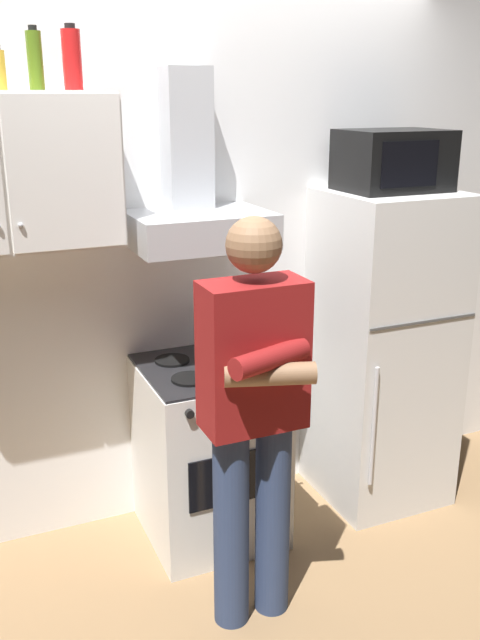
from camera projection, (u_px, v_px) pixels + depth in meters
ground_plane at (240, 556)px, 3.23m from camera, size 7.00×7.00×0.00m
back_wall_tiled at (190, 245)px, 3.34m from camera, size 4.80×0.10×2.70m
upper_cabinet at (0, 172)px, 2.69m from camera, size 0.90×0.37×0.60m
stove_oven at (209, 451)px, 3.29m from camera, size 0.60×0.62×0.87m
range_hood at (195, 200)px, 3.04m from camera, size 0.60×0.44×0.75m
refrigerator at (383, 350)px, 3.54m from camera, size 0.60×0.62×1.60m
microwave at (393, 160)px, 3.27m from camera, size 0.48×0.37×0.28m
person_standing at (254, 414)px, 2.60m from camera, size 0.38×0.33×1.64m
cooking_pot at (245, 357)px, 3.09m from camera, size 0.30×0.20×0.11m
bottle_soda_red at (72, 59)px, 2.72m from camera, size 0.07×0.07×0.24m
bottle_olive_oil at (35, 60)px, 2.67m from camera, size 0.06×0.06×0.23m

